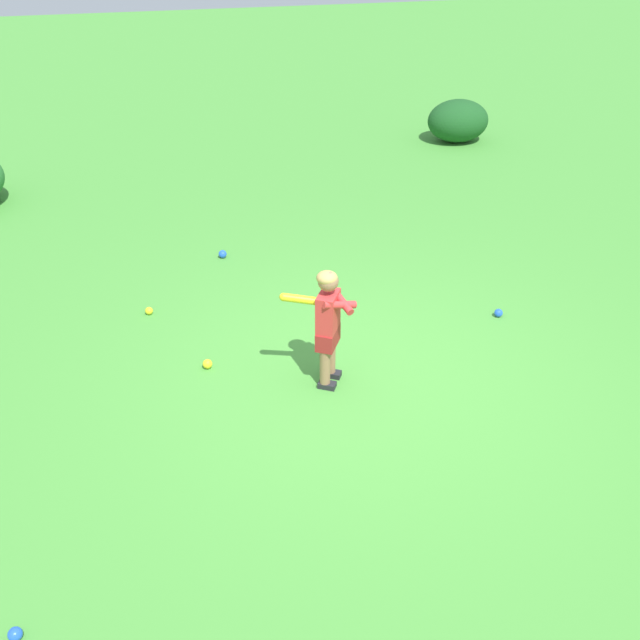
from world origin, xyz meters
The scene contains 8 objects.
ground_plane centered at (0.00, 0.00, 0.00)m, with size 40.00×40.00×0.00m, color #479338.
child_batter centered at (-0.31, 0.00, 0.65)m, with size 0.63×0.33×1.08m.
play_ball_far_right centered at (-0.93, 2.60, 0.05)m, with size 0.09×0.09×0.09m, color blue.
play_ball_by_bucket centered at (-1.31, 0.44, 0.04)m, with size 0.09×0.09×0.09m, color yellow.
play_ball_midfield centered at (1.61, 0.69, 0.04)m, with size 0.08×0.08×0.08m, color blue.
play_ball_behind_batter centered at (-2.65, -2.06, 0.04)m, with size 0.09×0.09×0.09m, color blue.
play_ball_center_lawn centered at (-1.79, 1.51, 0.04)m, with size 0.08×0.08×0.08m, color yellow.
shrub_left_background centered at (3.27, 5.98, 0.34)m, with size 0.99×0.80×0.67m, color #194C1E.
Camera 1 is at (-1.53, -5.10, 3.85)m, focal length 41.69 mm.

